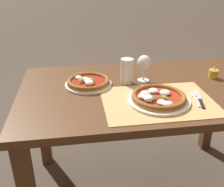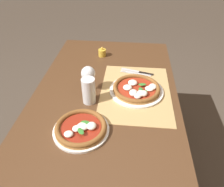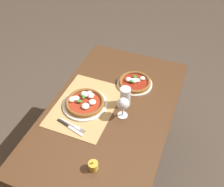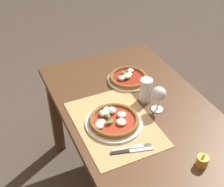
% 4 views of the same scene
% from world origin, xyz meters
% --- Properties ---
extents(ground_plane, '(24.00, 24.00, 0.00)m').
position_xyz_m(ground_plane, '(0.00, 0.00, 0.00)').
color(ground_plane, '#473D33').
extents(dining_table, '(1.39, 0.82, 0.74)m').
position_xyz_m(dining_table, '(0.00, 0.00, 0.63)').
color(dining_table, '#4C301C').
rests_on(dining_table, ground).
extents(paper_placemat, '(0.55, 0.40, 0.00)m').
position_xyz_m(paper_placemat, '(0.02, -0.17, 0.74)').
color(paper_placemat, tan).
rests_on(paper_placemat, dining_table).
extents(pizza_near, '(0.31, 0.31, 0.05)m').
position_xyz_m(pizza_near, '(0.02, -0.18, 0.76)').
color(pizza_near, white).
rests_on(pizza_near, paper_placemat).
extents(pizza_far, '(0.26, 0.26, 0.05)m').
position_xyz_m(pizza_far, '(-0.31, 0.08, 0.76)').
color(pizza_far, white).
rests_on(pizza_far, dining_table).
extents(wine_glass, '(0.08, 0.08, 0.16)m').
position_xyz_m(wine_glass, '(0.01, 0.10, 0.85)').
color(wine_glass, silver).
rests_on(wine_glass, dining_table).
extents(pint_glass, '(0.07, 0.07, 0.15)m').
position_xyz_m(pint_glass, '(-0.09, 0.08, 0.81)').
color(pint_glass, silver).
rests_on(pint_glass, dining_table).
extents(fork, '(0.06, 0.20, 0.00)m').
position_xyz_m(fork, '(0.21, -0.17, 0.75)').
color(fork, '#B7B7BC').
rests_on(fork, paper_placemat).
extents(knife, '(0.07, 0.21, 0.01)m').
position_xyz_m(knife, '(0.23, -0.18, 0.75)').
color(knife, black).
rests_on(knife, paper_placemat).
extents(votive_candle, '(0.06, 0.06, 0.07)m').
position_xyz_m(votive_candle, '(0.44, 0.08, 0.76)').
color(votive_candle, gold).
rests_on(votive_candle, dining_table).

